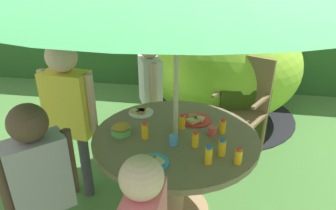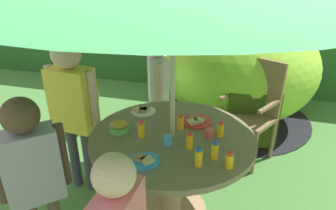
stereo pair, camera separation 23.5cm
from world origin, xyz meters
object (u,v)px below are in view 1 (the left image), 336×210
juice_bottle_mid_right (222,147)px  dome_tent (224,66)px  potted_plant (64,104)px  juice_bottle_mid_left (195,139)px  garden_table (175,152)px  wooden_chair (244,101)px  plate_near_left (153,162)px  juice_bottle_center_front (222,126)px  child_in_grey_shirt (40,176)px  cup_near (212,131)px  snack_bowl (121,129)px  child_in_yellow_shirt (69,104)px  juice_bottle_center_back (145,131)px  plate_near_right (195,119)px  juice_bottle_far_right (208,155)px  plate_back_edge (141,112)px  child_in_white_shirt (150,81)px  cup_far (173,140)px  juice_bottle_far_left (182,122)px

juice_bottle_mid_right → dome_tent: bearing=88.9°
potted_plant → juice_bottle_mid_left: (1.67, -1.22, 0.41)m
garden_table → potted_plant: 1.87m
juice_bottle_mid_right → wooden_chair: bearing=78.8°
dome_tent → plate_near_left: bearing=-116.2°
juice_bottle_center_front → child_in_grey_shirt: bearing=-144.2°
dome_tent → cup_near: size_ratio=37.29×
potted_plant → plate_near_left: 2.07m
garden_table → snack_bowl: bearing=-172.1°
dome_tent → juice_bottle_mid_right: dome_tent is taller
child_in_grey_shirt → juice_bottle_mid_right: 1.14m
potted_plant → child_in_yellow_shirt: bearing=-57.8°
garden_table → juice_bottle_center_back: juice_bottle_center_back is taller
potted_plant → juice_bottle_center_front: bearing=-28.3°
plate_near_right → juice_bottle_mid_left: bearing=-85.8°
potted_plant → child_in_yellow_shirt: 1.28m
juice_bottle_mid_left → cup_near: juice_bottle_mid_left is taller
juice_bottle_far_right → plate_back_edge: bearing=133.6°
snack_bowl → plate_back_edge: bearing=81.0°
potted_plant → plate_back_edge: 1.44m
dome_tent → child_in_white_shirt: dome_tent is taller
wooden_chair → cup_far: size_ratio=14.90×
child_in_yellow_shirt → plate_near_left: size_ratio=6.84×
child_in_yellow_shirt → snack_bowl: bearing=-10.9°
wooden_chair → dome_tent: bearing=132.8°
plate_near_right → juice_bottle_far_left: juice_bottle_far_left is taller
plate_near_right → cup_far: cup_far is taller
dome_tent → cup_near: bearing=-108.1°
wooden_chair → garden_table: bearing=-90.0°
garden_table → dome_tent: bearing=78.8°
dome_tent → child_in_grey_shirt: 2.84m
juice_bottle_far_left → child_in_grey_shirt: bearing=-133.3°
plate_near_left → plate_back_edge: same height
garden_table → juice_bottle_far_right: 0.47m
juice_bottle_far_right → juice_bottle_center_front: bearing=77.5°
plate_near_left → cup_far: cup_far is taller
child_in_white_shirt → juice_bottle_center_back: 0.98m
potted_plant → child_in_yellow_shirt: size_ratio=0.50×
child_in_white_shirt → child_in_yellow_shirt: (-0.49, -0.80, 0.07)m
child_in_white_shirt → juice_bottle_far_left: bearing=4.9°
juice_bottle_center_back → plate_near_left: bearing=-67.2°
dome_tent → plate_back_edge: bearing=-128.8°
child_in_white_shirt → juice_bottle_far_left: child_in_white_shirt is taller
dome_tent → child_in_yellow_shirt: 2.27m
juice_bottle_center_back → juice_bottle_mid_right: size_ratio=1.05×
child_in_grey_shirt → juice_bottle_far_right: child_in_grey_shirt is taller
juice_bottle_mid_left → plate_near_right: bearing=94.2°
plate_back_edge → cup_far: cup_far is taller
plate_near_right → plate_back_edge: bearing=172.4°
dome_tent → plate_back_edge: dome_tent is taller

